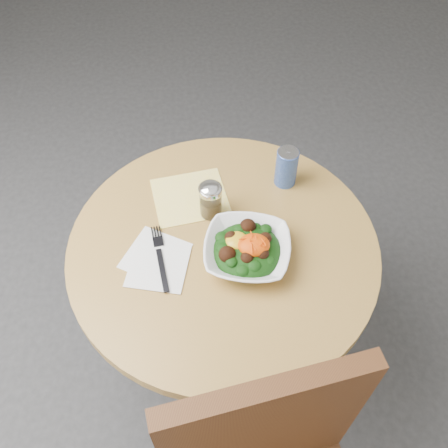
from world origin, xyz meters
name	(u,v)px	position (x,y,z in m)	size (l,w,h in m)	color
ground	(223,351)	(0.00, 0.00, 0.00)	(6.00, 6.00, 0.00)	#2A2A2C
table	(223,280)	(0.00, 0.00, 0.55)	(0.90, 0.90, 0.75)	black
cloth_napkin	(190,197)	(-0.09, 0.18, 0.75)	(0.22, 0.20, 0.00)	yellow
paper_napkins	(157,261)	(-0.19, -0.05, 0.75)	(0.22, 0.24, 0.00)	white
salad_bowl	(247,250)	(0.06, -0.05, 0.78)	(0.28, 0.28, 0.09)	white
fork	(160,256)	(-0.18, -0.03, 0.76)	(0.06, 0.23, 0.00)	black
spice_shaker	(211,200)	(-0.03, 0.12, 0.81)	(0.07, 0.07, 0.12)	silver
beverage_can	(286,167)	(0.21, 0.23, 0.81)	(0.07, 0.07, 0.13)	navy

